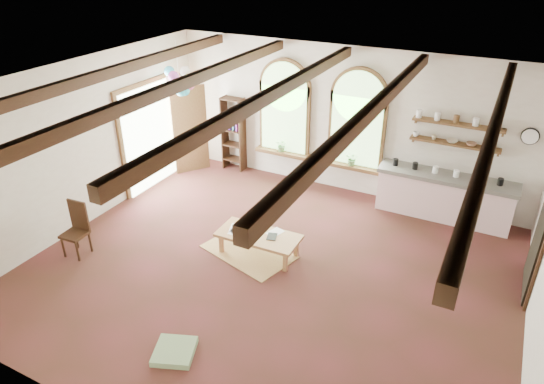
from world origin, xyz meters
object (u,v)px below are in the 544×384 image
Objects in this scene: kitchen_counter at (444,196)px; coffee_table at (259,237)px; side_chair at (77,240)px; balloon_cluster at (179,81)px.

coffee_table is (-2.70, -2.88, -0.10)m from kitchen_counter.
side_chair is (-2.93, -1.46, -0.08)m from coffee_table.
coffee_table is 4.10m from balloon_cluster.
side_chair reaches higher than kitchen_counter.
side_chair is at bearing -153.56° from coffee_table.
side_chair is 4.00m from balloon_cluster.
balloon_cluster reaches higher than kitchen_counter.
coffee_table is at bearing 26.44° from side_chair.
kitchen_counter reaches higher than coffee_table.
balloon_cluster is (-5.71, -0.90, 1.86)m from kitchen_counter.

